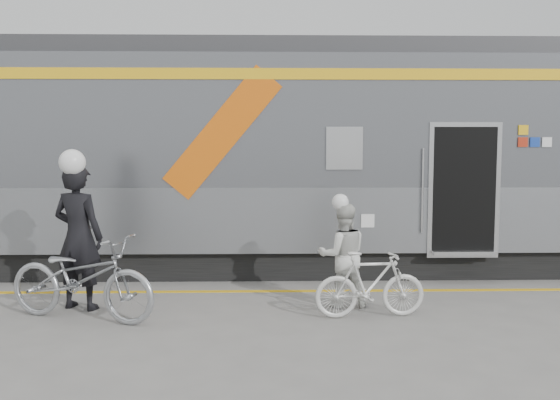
{
  "coord_description": "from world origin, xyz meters",
  "views": [
    {
      "loc": [
        -0.01,
        -7.02,
        2.3
      ],
      "look_at": [
        0.19,
        1.6,
        1.5
      ],
      "focal_mm": 38.0,
      "sensor_mm": 36.0,
      "label": 1
    }
  ],
  "objects_px": {
    "bicycle_right": "(370,284)",
    "woman": "(343,255)",
    "bicycle_left": "(82,278)",
    "man": "(78,237)"
  },
  "relations": [
    {
      "from": "bicycle_left",
      "to": "bicycle_right",
      "type": "xyz_separation_m",
      "value": [
        3.81,
        0.03,
        -0.12
      ]
    },
    {
      "from": "woman",
      "to": "bicycle_right",
      "type": "xyz_separation_m",
      "value": [
        0.3,
        -0.55,
        -0.29
      ]
    },
    {
      "from": "man",
      "to": "woman",
      "type": "xyz_separation_m",
      "value": [
        3.71,
        0.03,
        -0.28
      ]
    },
    {
      "from": "man",
      "to": "bicycle_left",
      "type": "relative_size",
      "value": 0.95
    },
    {
      "from": "man",
      "to": "bicycle_left",
      "type": "bearing_deg",
      "value": 128.59
    },
    {
      "from": "bicycle_right",
      "to": "woman",
      "type": "bearing_deg",
      "value": 23.26
    },
    {
      "from": "bicycle_left",
      "to": "woman",
      "type": "xyz_separation_m",
      "value": [
        3.51,
        0.58,
        0.18
      ]
    },
    {
      "from": "bicycle_left",
      "to": "bicycle_right",
      "type": "distance_m",
      "value": 3.81
    },
    {
      "from": "woman",
      "to": "bicycle_right",
      "type": "distance_m",
      "value": 0.69
    },
    {
      "from": "man",
      "to": "bicycle_right",
      "type": "relative_size",
      "value": 1.37
    }
  ]
}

